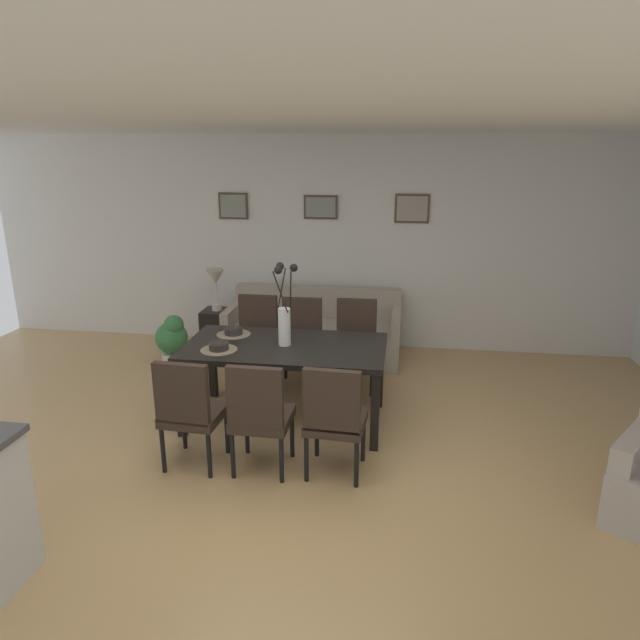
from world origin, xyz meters
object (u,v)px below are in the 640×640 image
(bowl_near_left, at_px, (219,346))
(framed_picture_left, at_px, (233,206))
(dining_chair_far_left, at_px, (260,412))
(dining_chair_far_right, at_px, (301,338))
(bowl_near_right, at_px, (233,331))
(centerpiece_vase, at_px, (284,315))
(table_lamp, at_px, (215,281))
(dining_chair_near_left, at_px, (189,408))
(dining_chair_near_right, at_px, (256,335))
(dining_table, at_px, (285,353))
(framed_picture_center, at_px, (321,207))
(side_table, at_px, (218,330))
(dining_chair_mid_left, at_px, (334,416))
(framed_picture_right, at_px, (412,209))
(potted_plant, at_px, (172,340))
(sofa, at_px, (314,334))
(dining_chair_mid_right, at_px, (356,340))

(bowl_near_left, bearing_deg, framed_picture_left, 102.92)
(dining_chair_far_left, height_order, bowl_near_left, dining_chair_far_left)
(dining_chair_far_right, height_order, bowl_near_right, dining_chair_far_right)
(centerpiece_vase, xyz_separation_m, table_lamp, (-1.23, 1.76, -0.13))
(dining_chair_near_left, height_order, framed_picture_left, framed_picture_left)
(dining_chair_near_right, height_order, bowl_near_right, dining_chair_near_right)
(dining_chair_far_left, bearing_deg, table_lamp, 114.50)
(dining_table, bearing_deg, framed_picture_center, 90.00)
(bowl_near_right, xyz_separation_m, framed_picture_left, (-0.56, 1.99, 0.97))
(dining_chair_near_left, height_order, side_table, dining_chair_near_left)
(dining_chair_near_left, relative_size, framed_picture_left, 2.50)
(centerpiece_vase, bearing_deg, dining_table, -124.65)
(dining_chair_far_left, height_order, framed_picture_left, framed_picture_left)
(dining_chair_mid_left, height_order, framed_picture_right, framed_picture_right)
(centerpiece_vase, distance_m, framed_picture_left, 2.57)
(bowl_near_left, xyz_separation_m, potted_plant, (-0.96, 1.22, -0.41))
(dining_chair_near_right, relative_size, sofa, 0.45)
(dining_table, distance_m, framed_picture_right, 2.70)
(dining_chair_near_left, relative_size, sofa, 0.45)
(dining_chair_near_right, relative_size, dining_chair_far_right, 1.00)
(dining_chair_far_left, xyz_separation_m, framed_picture_center, (0.01, 3.11, 1.23))
(bowl_near_left, xyz_separation_m, framed_picture_right, (1.64, 2.43, 0.97))
(dining_chair_mid_left, relative_size, bowl_near_left, 5.41)
(dining_chair_near_right, bearing_deg, framed_picture_center, 68.37)
(framed_picture_right, bearing_deg, dining_table, -116.40)
(dining_chair_far_left, relative_size, dining_chair_mid_right, 1.00)
(dining_chair_mid_left, relative_size, framed_picture_center, 2.23)
(dining_chair_mid_left, height_order, table_lamp, table_lamp)
(dining_chair_mid_right, bearing_deg, centerpiece_vase, -121.48)
(bowl_near_right, height_order, potted_plant, bowl_near_right)
(centerpiece_vase, relative_size, table_lamp, 1.44)
(dining_chair_near_left, xyz_separation_m, potted_plant, (-0.94, 1.91, -0.14))
(dining_chair_near_left, relative_size, table_lamp, 1.80)
(dining_chair_far_right, height_order, framed_picture_center, framed_picture_center)
(framed_picture_left, xyz_separation_m, framed_picture_right, (2.20, -0.00, -0.00))
(dining_chair_near_right, xyz_separation_m, table_lamp, (-0.71, 0.84, 0.38))
(dining_chair_far_right, relative_size, dining_chair_mid_right, 1.00)
(dining_chair_near_right, distance_m, sofa, 0.98)
(dining_chair_mid_right, bearing_deg, dining_chair_near_left, -121.58)
(dining_chair_near_left, relative_size, bowl_near_right, 5.41)
(dining_chair_mid_right, xyz_separation_m, side_table, (-1.79, 0.85, -0.25))
(bowl_near_right, xyz_separation_m, sofa, (0.53, 1.51, -0.50))
(framed_picture_left, bearing_deg, sofa, -23.84)
(dining_chair_near_right, height_order, dining_chair_mid_right, same)
(framed_picture_right, distance_m, potted_plant, 3.18)
(dining_chair_near_left, bearing_deg, side_table, 103.89)
(dining_chair_near_right, bearing_deg, bowl_near_right, -92.31)
(dining_chair_mid_right, distance_m, bowl_near_right, 1.33)
(dining_chair_near_left, xyz_separation_m, table_lamp, (-0.66, 2.68, 0.38))
(dining_table, bearing_deg, dining_chair_mid_left, -57.51)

